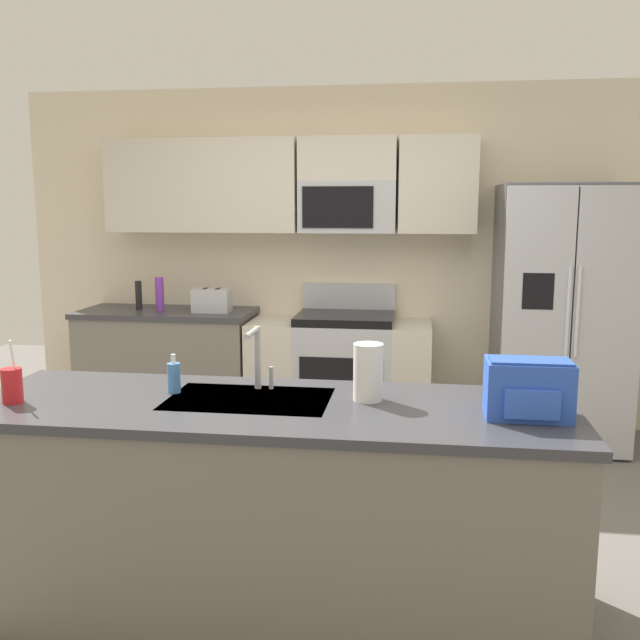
{
  "coord_description": "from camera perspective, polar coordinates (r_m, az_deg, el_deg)",
  "views": [
    {
      "loc": [
        0.53,
        -3.31,
        1.7
      ],
      "look_at": [
        -0.02,
        0.6,
        1.05
      ],
      "focal_mm": 38.99,
      "sensor_mm": 36.0,
      "label": 1
    }
  ],
  "objects": [
    {
      "name": "island_counter",
      "position": [
        3.04,
        -4.06,
        -14.9
      ],
      "size": [
        2.49,
        0.83,
        0.9
      ],
      "color": "slate",
      "rests_on": "ground"
    },
    {
      "name": "soap_dispenser",
      "position": [
        3.08,
        -11.9,
        -4.62
      ],
      "size": [
        0.06,
        0.06,
        0.17
      ],
      "color": "#4C8CD8",
      "rests_on": "island_counter"
    },
    {
      "name": "kitchen_wall_unit",
      "position": [
        5.44,
        0.87,
        6.96
      ],
      "size": [
        5.2,
        0.43,
        2.6
      ],
      "color": "beige",
      "rests_on": "ground"
    },
    {
      "name": "paper_towel_roll",
      "position": [
        2.9,
        3.97,
        -4.28
      ],
      "size": [
        0.12,
        0.12,
        0.24
      ],
      "primitive_type": "cylinder",
      "color": "white",
      "rests_on": "island_counter"
    },
    {
      "name": "bottle_purple",
      "position": [
        5.51,
        -13.03,
        2.11
      ],
      "size": [
        0.07,
        0.07,
        0.26
      ],
      "primitive_type": "cylinder",
      "color": "purple",
      "rests_on": "back_counter"
    },
    {
      "name": "back_counter",
      "position": [
        5.6,
        -12.33,
        -3.74
      ],
      "size": [
        1.35,
        0.63,
        0.9
      ],
      "color": "slate",
      "rests_on": "ground"
    },
    {
      "name": "toaster",
      "position": [
        5.34,
        -8.87,
        1.61
      ],
      "size": [
        0.28,
        0.16,
        0.18
      ],
      "color": "#B7BABF",
      "rests_on": "back_counter"
    },
    {
      "name": "pepper_mill",
      "position": [
        5.59,
        -14.66,
        1.98
      ],
      "size": [
        0.05,
        0.05,
        0.22
      ],
      "primitive_type": "cylinder",
      "color": "black",
      "rests_on": "back_counter"
    },
    {
      "name": "sink_faucet",
      "position": [
        3.05,
        -5.16,
        -2.69
      ],
      "size": [
        0.08,
        0.21,
        0.28
      ],
      "color": "#B7BABF",
      "rests_on": "island_counter"
    },
    {
      "name": "ground_plane",
      "position": [
        3.76,
        -1.07,
        -17.53
      ],
      "size": [
        9.0,
        9.0,
        0.0
      ],
      "primitive_type": "plane",
      "color": "#66605B",
      "rests_on": "ground"
    },
    {
      "name": "backpack",
      "position": [
        2.78,
        16.73,
        -5.33
      ],
      "size": [
        0.32,
        0.22,
        0.23
      ],
      "color": "blue",
      "rests_on": "island_counter"
    },
    {
      "name": "range_oven",
      "position": [
        5.3,
        1.66,
        -4.37
      ],
      "size": [
        1.36,
        0.61,
        1.1
      ],
      "color": "#B7BABF",
      "rests_on": "ground"
    },
    {
      "name": "drink_cup_red",
      "position": [
        3.13,
        -23.95,
        -4.91
      ],
      "size": [
        0.08,
        0.08,
        0.26
      ],
      "color": "red",
      "rests_on": "island_counter"
    },
    {
      "name": "refrigerator",
      "position": [
        5.2,
        19.13,
        0.26
      ],
      "size": [
        0.9,
        0.76,
        1.85
      ],
      "color": "#4C4F54",
      "rests_on": "ground"
    }
  ]
}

